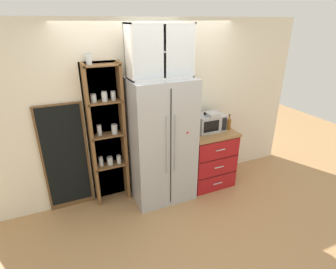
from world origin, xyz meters
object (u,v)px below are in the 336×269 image
object	(u,v)px
mug_cream	(213,130)
bottle_amber	(229,123)
chalkboard_menu	(66,158)
mug_sage	(193,131)
refrigerator	(162,141)
coffee_maker	(211,122)
microwave	(209,122)

from	to	relation	value
mug_cream	bottle_amber	xyz separation A→B (m)	(0.30, 0.03, 0.06)
bottle_amber	chalkboard_menu	distance (m)	2.46
mug_sage	mug_cream	bearing A→B (deg)	-21.51
refrigerator	chalkboard_menu	distance (m)	1.34
bottle_amber	chalkboard_menu	bearing A→B (deg)	172.54
refrigerator	coffee_maker	size ratio (longest dim) A/B	5.86
coffee_maker	mug_cream	bearing A→B (deg)	-88.74
microwave	mug_cream	size ratio (longest dim) A/B	4.06
refrigerator	mug_cream	size ratio (longest dim) A/B	16.76
coffee_maker	bottle_amber	distance (m)	0.31
bottle_amber	mug_cream	bearing A→B (deg)	-174.17
refrigerator	microwave	distance (m)	0.84
coffee_maker	mug_sage	distance (m)	0.31
coffee_maker	refrigerator	bearing A→B (deg)	-178.10
coffee_maker	mug_sage	world-z (taller)	coffee_maker
mug_sage	mug_cream	world-z (taller)	mug_cream
bottle_amber	chalkboard_menu	world-z (taller)	chalkboard_menu
chalkboard_menu	bottle_amber	bearing A→B (deg)	-7.46
mug_sage	mug_cream	size ratio (longest dim) A/B	0.99
refrigerator	mug_cream	xyz separation A→B (m)	(0.83, -0.06, 0.06)
mug_sage	bottle_amber	distance (m)	0.60
microwave	chalkboard_menu	distance (m)	2.15
chalkboard_menu	mug_sage	bearing A→B (deg)	-7.24
refrigerator	mug_sage	bearing A→B (deg)	6.20
bottle_amber	refrigerator	bearing A→B (deg)	178.69
mug_cream	bottle_amber	bearing A→B (deg)	5.83
microwave	bottle_amber	bearing A→B (deg)	-17.49
microwave	mug_cream	world-z (taller)	microwave
refrigerator	microwave	size ratio (longest dim) A/B	4.13
refrigerator	chalkboard_menu	bearing A→B (deg)	167.31
mug_cream	chalkboard_menu	distance (m)	2.17
refrigerator	bottle_amber	world-z (taller)	refrigerator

